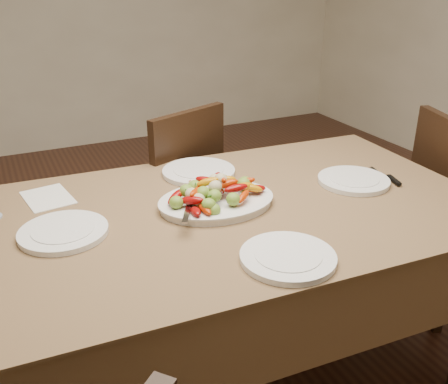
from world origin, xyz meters
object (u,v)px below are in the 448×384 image
plate_right (353,181)px  plate_left (64,232)px  serving_platter (216,203)px  dining_table (224,299)px  plate_near (288,258)px  chair_far (164,198)px  plate_far (199,172)px

plate_right → plate_left: bearing=176.7°
serving_platter → plate_left: bearing=177.8°
dining_table → plate_near: (0.02, -0.38, 0.39)m
serving_platter → plate_near: size_ratio=1.45×
serving_platter → plate_right: bearing=-4.3°
serving_platter → dining_table: bearing=-61.9°
dining_table → plate_right: bearing=-1.4°
chair_far → plate_right: chair_far is taller
dining_table → plate_far: size_ratio=6.32×
serving_platter → plate_right: (0.56, -0.04, -0.00)m
serving_platter → plate_far: bearing=78.6°
plate_near → plate_left: bearing=142.0°
serving_platter → plate_near: bearing=-85.3°
plate_near → chair_far: bearing=89.5°
serving_platter → plate_left: (-0.51, 0.02, -0.00)m
plate_right → plate_far: size_ratio=0.93×
serving_platter → plate_far: size_ratio=1.36×
plate_right → plate_near: 0.64m
dining_table → plate_right: plate_right is taller
serving_platter → plate_far: (0.06, 0.30, -0.00)m
dining_table → chair_far: 0.76m
chair_far → serving_platter: chair_far is taller
plate_far → plate_near: bearing=-92.2°
dining_table → chair_far: size_ratio=1.94×
plate_right → plate_far: (-0.50, 0.34, 0.00)m
plate_far → plate_near: size_ratio=1.06×
serving_platter → plate_left: 0.51m
chair_far → plate_near: (-0.01, -1.13, 0.29)m
dining_table → plate_left: size_ratio=6.72×
chair_far → plate_far: bearing=70.1°
dining_table → plate_near: 0.54m
plate_left → plate_far: (0.57, 0.28, 0.00)m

